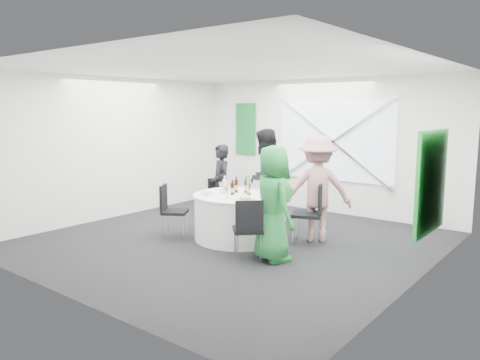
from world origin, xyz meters
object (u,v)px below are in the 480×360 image
Objects in this scene: person_woman_green at (273,203)px; green_water_bottle at (248,187)px; chair_front_right at (248,225)px; person_woman_pink at (317,189)px; person_man_back_left at (221,185)px; chair_back_right at (313,209)px; chair_back at (272,197)px; person_man_back at (264,178)px; chair_front_left at (170,207)px; banquet_table at (240,216)px; clear_water_bottle at (225,186)px; chair_back_left at (219,198)px.

green_water_bottle is at bearing -5.42° from person_woman_green.
chair_front_right is 2.77× the size of green_water_bottle.
person_man_back_left is at bearing -28.88° from person_woman_pink.
chair_back_right is at bearing 68.83° from person_woman_pink.
person_woman_green is (1.21, -1.77, 0.31)m from chair_back.
chair_back_right is 0.60× the size of person_woman_green.
green_water_bottle is at bearing -96.71° from chair_front_right.
chair_back_right is 1.47m from person_man_back.
person_woman_green is at bearing -121.28° from chair_front_left.
banquet_table is 0.89× the size of person_woman_pink.
clear_water_bottle is (-0.39, -0.13, -0.01)m from green_water_bottle.
person_woman_green is (1.28, -1.60, -0.07)m from person_man_back.
chair_back_left is 2.04m from person_woman_pink.
clear_water_bottle reaches higher than chair_front_right.
person_woman_green is (-0.05, -1.05, 0.25)m from chair_back_right.
chair_back_left is 0.97× the size of chair_front_left.
chair_back is 2.99× the size of clear_water_bottle.
chair_back_right reaches higher than chair_front_left.
chair_back is 1.33m from clear_water_bottle.
chair_back_left is 0.88× the size of chair_back_right.
chair_front_right reaches higher than banquet_table.
person_man_back is at bearing -26.95° from chair_back_left.
person_man_back_left is at bearing 153.79° from green_water_bottle.
chair_back_left is at bearing -28.90° from person_woman_pink.
chair_front_right is at bearing 79.47° from person_woman_green.
person_man_back_left is 5.07× the size of clear_water_bottle.
chair_front_left is 1.39m from green_water_bottle.
chair_back reaches higher than chair_back_left.
clear_water_bottle is (-0.10, -1.28, 0.35)m from chair_back.
chair_front_right reaches higher than chair_front_left.
chair_back_right is 1.36m from chair_front_right.
person_woman_pink is (1.97, 0.14, 0.11)m from person_man_back_left.
chair_back_right is (1.26, -0.72, 0.06)m from chair_back.
person_man_back is (0.79, 1.66, 0.38)m from chair_front_left.
green_water_bottle is at bearing -82.65° from chair_back.
chair_front_right is 1.19m from green_water_bottle.
chair_back_right is at bearing 23.74° from green_water_bottle.
clear_water_bottle is at bearing -90.27° from chair_back_right.
chair_front_right is at bearing -34.55° from chair_back_right.
banquet_table is 0.86× the size of person_man_back.
chair_back_left is 2.05m from chair_back_right.
person_man_back_left is (-0.90, 0.55, 0.38)m from banquet_table.
chair_front_left is 1.23m from person_man_back_left.
chair_front_left is 1.00m from clear_water_bottle.
person_woman_green reaches higher than banquet_table.
chair_back_left is 0.96× the size of chair_front_right.
chair_back_left is at bearing 136.62° from clear_water_bottle.
person_man_back is at bearing -46.74° from person_woman_pink.
chair_back is 2.17m from person_woman_green.
chair_back is 0.49× the size of person_man_back.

